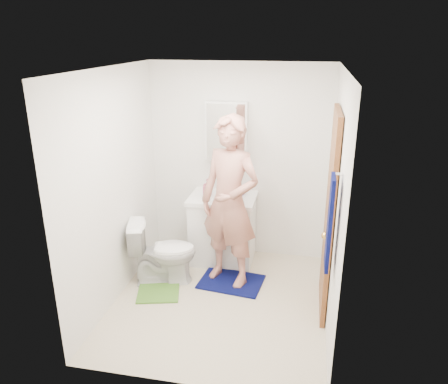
{
  "coord_description": "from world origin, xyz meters",
  "views": [
    {
      "loc": [
        0.82,
        -3.89,
        2.69
      ],
      "look_at": [
        -0.0,
        0.25,
        1.15
      ],
      "focal_mm": 35.0,
      "sensor_mm": 36.0,
      "label": 1
    }
  ],
  "objects_px": {
    "towel": "(330,223)",
    "toilet": "(163,252)",
    "medicine_cabinet": "(226,131)",
    "man": "(230,202)",
    "toothbrush_cup": "(241,191)",
    "soap_dispenser": "(207,187)",
    "vanity_cabinet": "(223,230)"
  },
  "relations": [
    {
      "from": "medicine_cabinet",
      "to": "man",
      "type": "relative_size",
      "value": 0.37
    },
    {
      "from": "vanity_cabinet",
      "to": "man",
      "type": "relative_size",
      "value": 0.42
    },
    {
      "from": "toilet",
      "to": "toothbrush_cup",
      "type": "relative_size",
      "value": 6.44
    },
    {
      "from": "towel",
      "to": "toilet",
      "type": "relative_size",
      "value": 1.07
    },
    {
      "from": "toilet",
      "to": "vanity_cabinet",
      "type": "bearing_deg",
      "value": -57.8
    },
    {
      "from": "vanity_cabinet",
      "to": "medicine_cabinet",
      "type": "relative_size",
      "value": 1.14
    },
    {
      "from": "toothbrush_cup",
      "to": "medicine_cabinet",
      "type": "bearing_deg",
      "value": 147.86
    },
    {
      "from": "vanity_cabinet",
      "to": "toothbrush_cup",
      "type": "xyz_separation_m",
      "value": [
        0.21,
        0.1,
        0.5
      ]
    },
    {
      "from": "vanity_cabinet",
      "to": "soap_dispenser",
      "type": "relative_size",
      "value": 3.82
    },
    {
      "from": "medicine_cabinet",
      "to": "toilet",
      "type": "bearing_deg",
      "value": -123.61
    },
    {
      "from": "towel",
      "to": "soap_dispenser",
      "type": "relative_size",
      "value": 3.82
    },
    {
      "from": "soap_dispenser",
      "to": "toothbrush_cup",
      "type": "bearing_deg",
      "value": 15.46
    },
    {
      "from": "medicine_cabinet",
      "to": "man",
      "type": "height_order",
      "value": "medicine_cabinet"
    },
    {
      "from": "toothbrush_cup",
      "to": "soap_dispenser",
      "type": "bearing_deg",
      "value": -164.54
    },
    {
      "from": "towel",
      "to": "toilet",
      "type": "bearing_deg",
      "value": 153.75
    },
    {
      "from": "medicine_cabinet",
      "to": "toothbrush_cup",
      "type": "distance_m",
      "value": 0.74
    },
    {
      "from": "vanity_cabinet",
      "to": "toilet",
      "type": "height_order",
      "value": "vanity_cabinet"
    },
    {
      "from": "vanity_cabinet",
      "to": "towel",
      "type": "distance_m",
      "value": 2.08
    },
    {
      "from": "toilet",
      "to": "soap_dispenser",
      "type": "height_order",
      "value": "soap_dispenser"
    },
    {
      "from": "medicine_cabinet",
      "to": "soap_dispenser",
      "type": "distance_m",
      "value": 0.71
    },
    {
      "from": "vanity_cabinet",
      "to": "towel",
      "type": "relative_size",
      "value": 1.0
    },
    {
      "from": "towel",
      "to": "man",
      "type": "bearing_deg",
      "value": 135.21
    },
    {
      "from": "vanity_cabinet",
      "to": "medicine_cabinet",
      "type": "xyz_separation_m",
      "value": [
        0.0,
        0.22,
        1.2
      ]
    },
    {
      "from": "vanity_cabinet",
      "to": "toothbrush_cup",
      "type": "height_order",
      "value": "toothbrush_cup"
    },
    {
      "from": "vanity_cabinet",
      "to": "toilet",
      "type": "bearing_deg",
      "value": -132.11
    },
    {
      "from": "toilet",
      "to": "soap_dispenser",
      "type": "bearing_deg",
      "value": -47.36
    },
    {
      "from": "toilet",
      "to": "towel",
      "type": "bearing_deg",
      "value": -131.93
    },
    {
      "from": "toilet",
      "to": "man",
      "type": "distance_m",
      "value": 0.96
    },
    {
      "from": "towel",
      "to": "soap_dispenser",
      "type": "distance_m",
      "value": 2.03
    },
    {
      "from": "vanity_cabinet",
      "to": "toothbrush_cup",
      "type": "distance_m",
      "value": 0.54
    },
    {
      "from": "soap_dispenser",
      "to": "toothbrush_cup",
      "type": "distance_m",
      "value": 0.41
    },
    {
      "from": "vanity_cabinet",
      "to": "man",
      "type": "height_order",
      "value": "man"
    }
  ]
}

